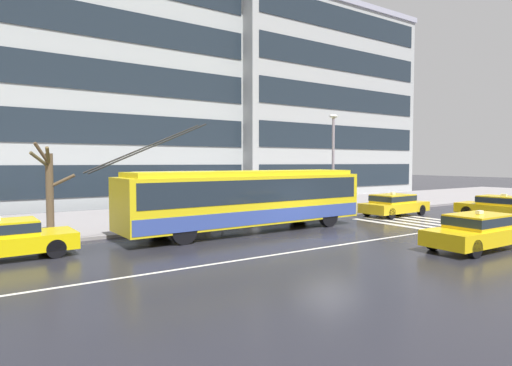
% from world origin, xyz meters
% --- Properties ---
extents(ground_plane, '(160.00, 160.00, 0.00)m').
position_xyz_m(ground_plane, '(0.00, 0.00, 0.00)').
color(ground_plane, '#23232B').
extents(sidewalk_slab, '(80.00, 10.00, 0.14)m').
position_xyz_m(sidewalk_slab, '(0.00, 10.00, 0.07)').
color(sidewalk_slab, gray).
rests_on(sidewalk_slab, ground_plane).
extents(crosswalk_stripe_edge_near, '(0.44, 4.40, 0.01)m').
position_xyz_m(crosswalk_stripe_edge_near, '(5.41, 1.50, 0.00)').
color(crosswalk_stripe_edge_near, beige).
rests_on(crosswalk_stripe_edge_near, ground_plane).
extents(crosswalk_stripe_inner_a, '(0.44, 4.40, 0.01)m').
position_xyz_m(crosswalk_stripe_inner_a, '(6.31, 1.50, 0.00)').
color(crosswalk_stripe_inner_a, beige).
rests_on(crosswalk_stripe_inner_a, ground_plane).
extents(crosswalk_stripe_center, '(0.44, 4.40, 0.01)m').
position_xyz_m(crosswalk_stripe_center, '(7.21, 1.50, 0.00)').
color(crosswalk_stripe_center, beige).
rests_on(crosswalk_stripe_center, ground_plane).
extents(crosswalk_stripe_inner_b, '(0.44, 4.40, 0.01)m').
position_xyz_m(crosswalk_stripe_inner_b, '(8.11, 1.50, 0.00)').
color(crosswalk_stripe_inner_b, beige).
rests_on(crosswalk_stripe_inner_b, ground_plane).
extents(crosswalk_stripe_edge_far, '(0.44, 4.40, 0.01)m').
position_xyz_m(crosswalk_stripe_edge_far, '(9.01, 1.50, 0.00)').
color(crosswalk_stripe_edge_far, beige).
rests_on(crosswalk_stripe_edge_far, ground_plane).
extents(lane_centre_line, '(72.00, 0.14, 0.01)m').
position_xyz_m(lane_centre_line, '(0.00, -1.20, 0.00)').
color(lane_centre_line, silver).
rests_on(lane_centre_line, ground_plane).
extents(trolleybus, '(12.91, 2.91, 4.73)m').
position_xyz_m(trolleybus, '(-1.77, 3.40, 1.52)').
color(trolleybus, yellow).
rests_on(trolleybus, ground_plane).
extents(taxi_oncoming_near, '(4.32, 1.80, 1.39)m').
position_xyz_m(taxi_oncoming_near, '(3.02, -4.46, 0.70)').
color(taxi_oncoming_near, yellow).
rests_on(taxi_oncoming_near, ground_plane).
extents(taxi_cross_traffic, '(2.05, 4.48, 1.39)m').
position_xyz_m(taxi_cross_traffic, '(12.29, -0.77, 0.70)').
color(taxi_cross_traffic, yellow).
rests_on(taxi_cross_traffic, ground_plane).
extents(taxi_queued_behind_bus, '(4.42, 2.03, 1.39)m').
position_xyz_m(taxi_queued_behind_bus, '(-11.43, 3.12, 0.70)').
color(taxi_queued_behind_bus, yellow).
rests_on(taxi_queued_behind_bus, ground_plane).
extents(taxi_ahead_of_bus, '(4.51, 2.04, 1.39)m').
position_xyz_m(taxi_ahead_of_bus, '(8.35, 3.39, 0.70)').
color(taxi_ahead_of_bus, yellow).
rests_on(taxi_ahead_of_bus, ground_plane).
extents(bus_shelter, '(4.27, 1.54, 2.56)m').
position_xyz_m(bus_shelter, '(-3.83, 6.60, 2.02)').
color(bus_shelter, gray).
rests_on(bus_shelter, sidewalk_slab).
extents(pedestrian_at_shelter, '(1.35, 1.35, 2.04)m').
position_xyz_m(pedestrian_at_shelter, '(-4.77, 6.36, 1.75)').
color(pedestrian_at_shelter, '#544050').
rests_on(pedestrian_at_shelter, sidewalk_slab).
extents(pedestrian_approaching_curb, '(1.38, 1.38, 1.96)m').
position_xyz_m(pedestrian_approaching_curb, '(-2.32, 6.17, 1.70)').
color(pedestrian_approaching_curb, '#4F5153').
rests_on(pedestrian_approaching_curb, sidewalk_slab).
extents(street_lamp, '(0.60, 0.32, 5.82)m').
position_xyz_m(street_lamp, '(5.40, 5.42, 3.64)').
color(street_lamp, gray).
rests_on(street_lamp, sidewalk_slab).
extents(street_tree_bare, '(1.76, 0.83, 3.82)m').
position_xyz_m(street_tree_bare, '(-9.53, 6.62, 2.08)').
color(street_tree_bare, brown).
rests_on(street_tree_bare, sidewalk_slab).
extents(office_tower_corner_left, '(27.77, 12.15, 24.93)m').
position_xyz_m(office_tower_corner_left, '(-7.14, 22.31, 12.47)').
color(office_tower_corner_left, '#ABB0B2').
rests_on(office_tower_corner_left, ground_plane).
extents(office_tower_corner_right, '(20.32, 14.10, 18.03)m').
position_xyz_m(office_tower_corner_right, '(15.95, 21.83, 9.02)').
color(office_tower_corner_right, '#ABAEAF').
rests_on(office_tower_corner_right, ground_plane).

